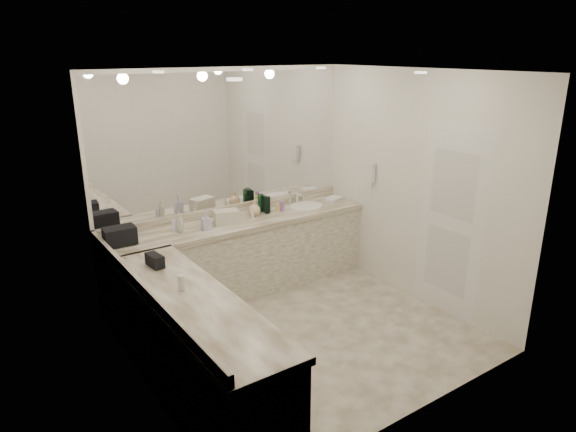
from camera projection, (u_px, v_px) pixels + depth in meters
floor at (300, 333)px, 5.29m from camera, size 3.20×3.20×0.00m
ceiling at (302, 71)px, 4.48m from camera, size 3.20×3.20×0.00m
wall_back at (227, 181)px, 6.06m from camera, size 3.20×0.02×2.60m
wall_left at (136, 248)px, 4.02m from camera, size 0.02×3.00×2.60m
wall_right at (417, 188)px, 5.74m from camera, size 0.02×3.00×2.60m
vanity_back_base at (241, 258)px, 6.09m from camera, size 3.20×0.60×0.84m
vanity_back_top at (241, 222)px, 5.95m from camera, size 3.20×0.64×0.06m
vanity_left_base at (194, 351)px, 4.22m from camera, size 0.60×2.40×0.84m
vanity_left_top at (192, 302)px, 4.09m from camera, size 0.64×2.42×0.06m
backsplash_back at (229, 210)px, 6.15m from camera, size 3.20×0.04×0.10m
backsplash_left at (143, 288)px, 4.14m from camera, size 0.04×3.00×0.10m
mirror_back at (226, 141)px, 5.90m from camera, size 3.12×0.01×1.55m
mirror_left at (132, 189)px, 3.88m from camera, size 0.01×2.92×1.55m
sink at (306, 207)px, 6.46m from camera, size 0.44×0.44×0.03m
faucet at (296, 197)px, 6.60m from camera, size 0.24×0.16×0.14m
wall_phone at (371, 173)px, 6.25m from camera, size 0.06×0.10×0.24m
door at (450, 221)px, 5.42m from camera, size 0.02×0.82×2.10m
black_toiletry_bag at (120, 237)px, 5.16m from camera, size 0.32×0.21×0.18m
black_bag_spill at (155, 261)px, 4.65m from camera, size 0.12×0.22×0.11m
cream_cosmetic_case at (226, 217)px, 5.80m from camera, size 0.31×0.23×0.16m
hand_towel at (334, 199)px, 6.72m from camera, size 0.26×0.20×0.04m
lotion_left at (181, 283)px, 4.19m from camera, size 0.06×0.06×0.13m
soap_bottle_a at (180, 222)px, 5.53m from camera, size 0.10×0.10×0.21m
soap_bottle_b at (206, 221)px, 5.59m from camera, size 0.09×0.10×0.20m
soap_bottle_c at (254, 208)px, 6.07m from camera, size 0.18×0.18×0.19m
green_bottle_0 at (264, 204)px, 6.23m from camera, size 0.06×0.06×0.19m
green_bottle_1 at (261, 203)px, 6.22m from camera, size 0.07×0.07×0.21m
green_bottle_2 at (265, 204)px, 6.24m from camera, size 0.07×0.07×0.19m
green_bottle_3 at (268, 205)px, 6.17m from camera, size 0.07×0.07×0.20m
green_bottle_4 at (267, 206)px, 6.15m from camera, size 0.06×0.06×0.19m
amenity_bottle_0 at (252, 215)px, 5.97m from camera, size 0.04×0.04×0.09m
amenity_bottle_1 at (282, 206)px, 6.24m from camera, size 0.06×0.06×0.12m
amenity_bottle_2 at (279, 207)px, 6.27m from camera, size 0.06×0.06×0.08m
amenity_bottle_3 at (213, 221)px, 5.80m from camera, size 0.04×0.04×0.06m
amenity_bottle_4 at (174, 226)px, 5.53m from camera, size 0.04×0.04×0.13m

